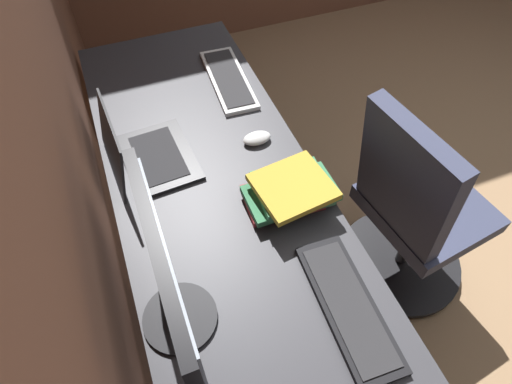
{
  "coord_description": "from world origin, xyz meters",
  "views": [
    {
      "loc": [
        -0.72,
        1.89,
        1.85
      ],
      "look_at": [
        -0.05,
        1.63,
        0.95
      ],
      "focal_mm": 30.44,
      "sensor_mm": 36.0,
      "label": 1
    }
  ],
  "objects_px": {
    "drawer_pedestal": "(251,336)",
    "book_stack_near": "(290,191)",
    "office_chair": "(412,216)",
    "keyboard_main": "(348,306)",
    "monitor_primary": "(168,279)",
    "laptop_left": "(141,153)",
    "mouse_spare": "(257,138)",
    "keyboard_spare": "(228,79)"
  },
  "relations": [
    {
      "from": "drawer_pedestal",
      "to": "book_stack_near",
      "type": "xyz_separation_m",
      "value": [
        0.24,
        -0.23,
        0.43
      ]
    },
    {
      "from": "office_chair",
      "to": "keyboard_main",
      "type": "bearing_deg",
      "value": 122.69
    },
    {
      "from": "monitor_primary",
      "to": "laptop_left",
      "type": "xyz_separation_m",
      "value": [
        0.59,
        -0.02,
        -0.17
      ]
    },
    {
      "from": "mouse_spare",
      "to": "monitor_primary",
      "type": "bearing_deg",
      "value": 141.87
    },
    {
      "from": "monitor_primary",
      "to": "keyboard_spare",
      "type": "bearing_deg",
      "value": -26.0
    },
    {
      "from": "keyboard_main",
      "to": "book_stack_near",
      "type": "height_order",
      "value": "book_stack_near"
    },
    {
      "from": "monitor_primary",
      "to": "mouse_spare",
      "type": "xyz_separation_m",
      "value": [
        0.55,
        -0.43,
        -0.21
      ]
    },
    {
      "from": "keyboard_main",
      "to": "office_chair",
      "type": "height_order",
      "value": "office_chair"
    },
    {
      "from": "keyboard_main",
      "to": "keyboard_spare",
      "type": "distance_m",
      "value": 1.05
    },
    {
      "from": "laptop_left",
      "to": "keyboard_spare",
      "type": "distance_m",
      "value": 0.54
    },
    {
      "from": "drawer_pedestal",
      "to": "keyboard_main",
      "type": "distance_m",
      "value": 0.48
    },
    {
      "from": "mouse_spare",
      "to": "office_chair",
      "type": "distance_m",
      "value": 0.69
    },
    {
      "from": "laptop_left",
      "to": "drawer_pedestal",
      "type": "bearing_deg",
      "value": -162.57
    },
    {
      "from": "monitor_primary",
      "to": "keyboard_spare",
      "type": "xyz_separation_m",
      "value": [
        0.92,
        -0.45,
        -0.22
      ]
    },
    {
      "from": "keyboard_main",
      "to": "monitor_primary",
      "type": "bearing_deg",
      "value": 72.64
    },
    {
      "from": "monitor_primary",
      "to": "office_chair",
      "type": "xyz_separation_m",
      "value": [
        0.2,
        -0.95,
        -0.5
      ]
    },
    {
      "from": "monitor_primary",
      "to": "office_chair",
      "type": "height_order",
      "value": "monitor_primary"
    },
    {
      "from": "laptop_left",
      "to": "keyboard_spare",
      "type": "height_order",
      "value": "laptop_left"
    },
    {
      "from": "keyboard_main",
      "to": "book_stack_near",
      "type": "bearing_deg",
      "value": 0.25
    },
    {
      "from": "monitor_primary",
      "to": "keyboard_spare",
      "type": "height_order",
      "value": "monitor_primary"
    },
    {
      "from": "keyboard_spare",
      "to": "office_chair",
      "type": "xyz_separation_m",
      "value": [
        -0.72,
        -0.5,
        -0.28
      ]
    },
    {
      "from": "laptop_left",
      "to": "office_chair",
      "type": "relative_size",
      "value": 0.35
    },
    {
      "from": "laptop_left",
      "to": "keyboard_main",
      "type": "bearing_deg",
      "value": -150.67
    },
    {
      "from": "keyboard_main",
      "to": "mouse_spare",
      "type": "xyz_separation_m",
      "value": [
        0.68,
        0.0,
        0.01
      ]
    },
    {
      "from": "monitor_primary",
      "to": "keyboard_main",
      "type": "relative_size",
      "value": 1.26
    },
    {
      "from": "drawer_pedestal",
      "to": "book_stack_near",
      "type": "relative_size",
      "value": 2.36
    },
    {
      "from": "monitor_primary",
      "to": "mouse_spare",
      "type": "bearing_deg",
      "value": -38.13
    },
    {
      "from": "mouse_spare",
      "to": "drawer_pedestal",
      "type": "bearing_deg",
      "value": 156.71
    },
    {
      "from": "keyboard_spare",
      "to": "mouse_spare",
      "type": "relative_size",
      "value": 4.11
    },
    {
      "from": "keyboard_spare",
      "to": "mouse_spare",
      "type": "height_order",
      "value": "mouse_spare"
    },
    {
      "from": "monitor_primary",
      "to": "laptop_left",
      "type": "relative_size",
      "value": 1.6
    },
    {
      "from": "monitor_primary",
      "to": "book_stack_near",
      "type": "xyz_separation_m",
      "value": [
        0.26,
        -0.43,
        -0.18
      ]
    },
    {
      "from": "drawer_pedestal",
      "to": "mouse_spare",
      "type": "xyz_separation_m",
      "value": [
        0.53,
        -0.23,
        0.4
      ]
    },
    {
      "from": "office_chair",
      "to": "drawer_pedestal",
      "type": "bearing_deg",
      "value": 103.48
    },
    {
      "from": "book_stack_near",
      "to": "office_chair",
      "type": "xyz_separation_m",
      "value": [
        -0.06,
        -0.52,
        -0.32
      ]
    },
    {
      "from": "keyboard_main",
      "to": "book_stack_near",
      "type": "xyz_separation_m",
      "value": [
        0.39,
        0.0,
        0.04
      ]
    },
    {
      "from": "mouse_spare",
      "to": "book_stack_near",
      "type": "bearing_deg",
      "value": 179.71
    },
    {
      "from": "drawer_pedestal",
      "to": "monitor_primary",
      "type": "relative_size",
      "value": 1.3
    },
    {
      "from": "monitor_primary",
      "to": "keyboard_spare",
      "type": "distance_m",
      "value": 1.04
    },
    {
      "from": "monitor_primary",
      "to": "keyboard_main",
      "type": "height_order",
      "value": "monitor_primary"
    },
    {
      "from": "monitor_primary",
      "to": "mouse_spare",
      "type": "relative_size",
      "value": 5.15
    },
    {
      "from": "laptop_left",
      "to": "mouse_spare",
      "type": "height_order",
      "value": "laptop_left"
    }
  ]
}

